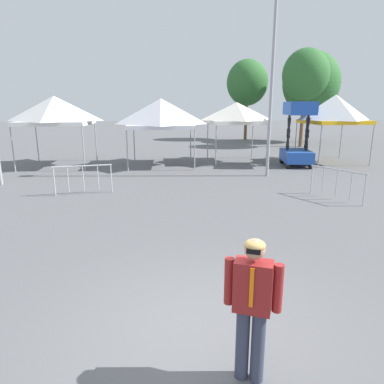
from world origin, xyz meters
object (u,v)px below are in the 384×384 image
Objects in this scene: scissor_lift at (297,146)px; crowd_barrier_near_person at (337,178)px; canopy_tent_right_of_center at (55,110)px; canopy_tent_behind_right at (161,113)px; crowd_barrier_mid_lot at (83,174)px; tree_behind_tents_left at (306,75)px; light_pole_near_lift at (274,47)px; tree_behind_tents_right at (247,83)px; canopy_tent_far_left at (236,113)px; canopy_tent_center at (335,109)px; person_foreground at (252,301)px; tree_behind_tents_center at (311,83)px.

crowd_barrier_near_person is (-1.38, -6.80, -0.31)m from scissor_lift.
canopy_tent_right_of_center is 1.00× the size of canopy_tent_behind_right.
tree_behind_tents_left is at bearing 43.97° from crowd_barrier_mid_lot.
canopy_tent_behind_right is at bearing -145.82° from tree_behind_tents_left.
tree_behind_tents_right is at bearing 78.58° from light_pole_near_lift.
canopy_tent_far_left is at bearing 100.68° from crowd_barrier_near_person.
canopy_tent_center is 2.12× the size of person_foreground.
canopy_tent_center reaches higher than crowd_barrier_near_person.
canopy_tent_far_left is at bearing 172.13° from canopy_tent_center.
tree_behind_tents_left is at bearing -120.81° from tree_behind_tents_center.
tree_behind_tents_left reaches higher than crowd_barrier_mid_lot.
canopy_tent_center reaches higher than scissor_lift.
crowd_barrier_mid_lot is (-16.22, -17.13, -4.33)m from tree_behind_tents_center.
canopy_tent_right_of_center reaches higher than canopy_tent_behind_right.
tree_behind_tents_right is (-2.86, 6.22, -0.21)m from tree_behind_tents_left.
light_pole_near_lift is 4.84× the size of crowd_barrier_mid_lot.
tree_behind_tents_left is at bearing 70.93° from crowd_barrier_near_person.
canopy_tent_far_left is at bearing 97.25° from light_pole_near_lift.
canopy_tent_center is 1.12× the size of scissor_lift.
canopy_tent_far_left is 0.43× the size of tree_behind_tents_center.
person_foreground is at bearing -120.39° from canopy_tent_center.
tree_behind_tents_left is 20.19m from crowd_barrier_mid_lot.
tree_behind_tents_center reaches higher than scissor_lift.
scissor_lift is 1.89× the size of person_foreground.
tree_behind_tents_right is at bearing 95.65° from canopy_tent_center.
person_foreground is 30.33m from tree_behind_tents_right.
canopy_tent_far_left is 1.89× the size of person_foreground.
light_pole_near_lift is 6.53m from crowd_barrier_near_person.
tree_behind_tents_center reaches higher than crowd_barrier_near_person.
tree_behind_tents_center is at bearing 63.47° from scissor_lift.
light_pole_near_lift reaches higher than tree_behind_tents_right.
canopy_tent_far_left is 0.45× the size of tree_behind_tents_left.
canopy_tent_far_left is 13.91m from tree_behind_tents_center.
person_foreground is (-3.54, -15.98, -1.73)m from canopy_tent_far_left.
light_pole_near_lift is at bearing 18.22° from crowd_barrier_mid_lot.
light_pole_near_lift is (10.30, -3.85, 2.67)m from canopy_tent_right_of_center.
canopy_tent_center is (5.40, -0.75, 0.21)m from canopy_tent_far_left.
canopy_tent_far_left is 5.10m from light_pole_near_lift.
canopy_tent_center is 14.17m from crowd_barrier_mid_lot.
light_pole_near_lift is 1.30× the size of tree_behind_tents_center.
canopy_tent_far_left is 10.11m from crowd_barrier_mid_lot.
scissor_lift is at bearing -159.59° from canopy_tent_center.
canopy_tent_far_left is at bearing -130.87° from tree_behind_tents_center.
canopy_tent_behind_right is 0.50× the size of tree_behind_tents_right.
person_foreground is 25.50m from tree_behind_tents_left.
canopy_tent_behind_right reaches higher than scissor_lift.
crowd_barrier_mid_lot is (-11.27, -19.85, -4.48)m from tree_behind_tents_right.
canopy_tent_far_left reaches higher than crowd_barrier_near_person.
tree_behind_tents_left is (1.49, 7.62, 2.47)m from canopy_tent_center.
tree_behind_tents_center reaches higher than canopy_tent_far_left.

